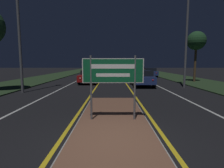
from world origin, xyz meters
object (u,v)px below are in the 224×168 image
object	(u,v)px
streetlight_right_near	(187,14)
highway_sign	(112,74)
car_receding_0	(141,78)
car_receding_1	(148,72)
car_receding_2	(138,70)
car_receding_3	(121,68)
car_approaching_0	(89,76)

from	to	relation	value
streetlight_right_near	highway_sign	bearing A→B (deg)	-124.63
car_receding_0	car_receding_1	distance (m)	11.53
car_receding_0	car_receding_1	xyz separation A→B (m)	(3.02, 11.13, -0.03)
car_receding_2	car_receding_3	size ratio (longest dim) A/B	1.06
highway_sign	car_receding_2	xyz separation A→B (m)	(5.92, 32.28, -0.97)
streetlight_right_near	car_receding_1	bearing A→B (deg)	92.28
car_receding_0	highway_sign	bearing A→B (deg)	-105.21
car_receding_0	car_receding_2	distance (m)	22.64
car_receding_0	car_receding_2	bearing A→B (deg)	81.77
highway_sign	car_receding_0	world-z (taller)	highway_sign
car_receding_0	car_receding_2	size ratio (longest dim) A/B	0.94
streetlight_right_near	car_receding_1	distance (m)	13.19
highway_sign	car_receding_2	distance (m)	32.83
car_receding_1	car_receding_3	distance (m)	24.07
car_receding_2	car_approaching_0	xyz separation A→B (m)	(-8.37, -19.65, -0.01)
car_receding_2	streetlight_right_near	bearing A→B (deg)	-89.37
car_receding_1	car_receding_2	xyz separation A→B (m)	(0.22, 11.27, -0.01)
streetlight_right_near	car_receding_2	world-z (taller)	streetlight_right_near
streetlight_right_near	car_receding_0	world-z (taller)	streetlight_right_near
car_receding_1	car_receding_3	xyz separation A→B (m)	(-3.02, 23.88, 0.03)
car_approaching_0	car_receding_2	bearing A→B (deg)	66.93
car_receding_0	car_approaching_0	distance (m)	5.82
car_receding_2	car_receding_1	bearing A→B (deg)	-91.12
car_approaching_0	car_receding_0	bearing A→B (deg)	-28.22
highway_sign	car_approaching_0	world-z (taller)	highway_sign
car_receding_1	car_receding_2	distance (m)	11.27
car_receding_0	car_receding_3	size ratio (longest dim) A/B	1.00
car_receding_1	car_receding_2	size ratio (longest dim) A/B	1.05
highway_sign	car_receding_3	distance (m)	44.97
car_receding_0	car_approaching_0	xyz separation A→B (m)	(-5.13, 2.75, -0.04)
streetlight_right_near	car_approaching_0	xyz separation A→B (m)	(-8.63, 3.68, -5.34)
highway_sign	car_receding_2	world-z (taller)	highway_sign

